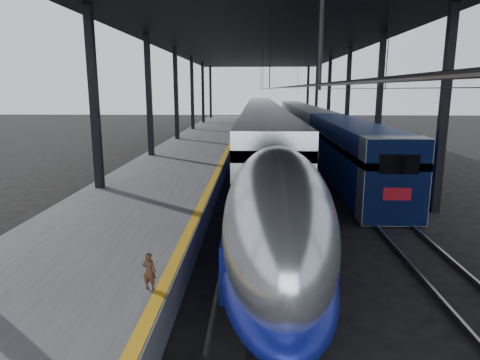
{
  "coord_description": "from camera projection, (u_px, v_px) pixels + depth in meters",
  "views": [
    {
      "loc": [
        1.41,
        -14.11,
        5.46
      ],
      "look_at": [
        0.82,
        2.16,
        2.0
      ],
      "focal_mm": 32.0,
      "sensor_mm": 36.0,
      "label": 1
    }
  ],
  "objects": [
    {
      "name": "child",
      "position": [
        149.0,
        271.0,
        9.64
      ],
      "size": [
        0.35,
        0.26,
        0.88
      ],
      "primitive_type": "imported",
      "rotation": [
        0.0,
        0.0,
        2.97
      ],
      "color": "#452917",
      "rests_on": "platform"
    },
    {
      "name": "second_train",
      "position": [
        311.0,
        126.0,
        43.43
      ],
      "size": [
        2.61,
        56.05,
        3.6
      ],
      "color": "navy",
      "rests_on": "ground"
    },
    {
      "name": "ground",
      "position": [
        214.0,
        248.0,
        14.98
      ],
      "size": [
        160.0,
        160.0,
        0.0
      ],
      "primitive_type": "plane",
      "color": "black",
      "rests_on": "ground"
    },
    {
      "name": "tgv_train",
      "position": [
        262.0,
        130.0,
        37.88
      ],
      "size": [
        2.9,
        65.2,
        4.16
      ],
      "color": "#BABCC1",
      "rests_on": "ground"
    },
    {
      "name": "rails",
      "position": [
        294.0,
        158.0,
        34.35
      ],
      "size": [
        6.52,
        80.0,
        0.16
      ],
      "color": "slate",
      "rests_on": "ground"
    },
    {
      "name": "canopy",
      "position": [
        263.0,
        40.0,
        32.56
      ],
      "size": [
        18.0,
        75.0,
        9.47
      ],
      "color": "black",
      "rests_on": "ground"
    },
    {
      "name": "platform",
      "position": [
        195.0,
        152.0,
        34.55
      ],
      "size": [
        6.0,
        80.0,
        1.0
      ],
      "primitive_type": "cube",
      "color": "#4C4C4F",
      "rests_on": "ground"
    },
    {
      "name": "yellow_strip",
      "position": [
        229.0,
        146.0,
        34.34
      ],
      "size": [
        0.3,
        80.0,
        0.01
      ],
      "primitive_type": "cube",
      "color": "orange",
      "rests_on": "platform"
    }
  ]
}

